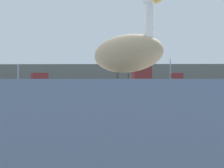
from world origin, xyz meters
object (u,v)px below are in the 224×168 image
Objects in this scene: fishing_boat_blue at (37,88)px; fishing_boat_white at (149,86)px; fishing_boat_green at (180,87)px; pelican at (127,52)px.

fishing_boat_blue is 1.46× the size of fishing_boat_white.
fishing_boat_green is (5.78, 14.01, -0.02)m from fishing_boat_white.
fishing_boat_white reaches higher than pelican.
fishing_boat_blue is at bearing 157.37° from pelican.
fishing_boat_blue is 18.66m from fishing_boat_green.
pelican is 0.23× the size of fishing_boat_green.
fishing_boat_blue is at bearing 12.11° from fishing_boat_green.
fishing_boat_green is (8.45, 34.26, -0.21)m from pelican.
fishing_boat_green reaches higher than pelican.
fishing_boat_green reaches higher than fishing_boat_blue.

